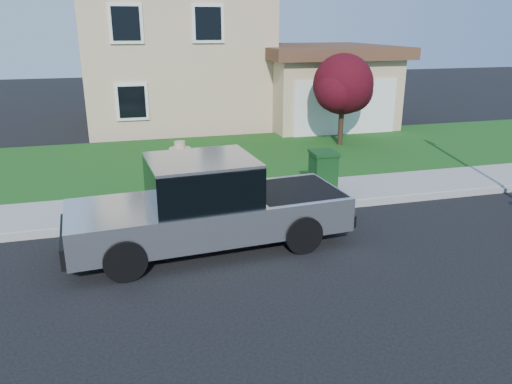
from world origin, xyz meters
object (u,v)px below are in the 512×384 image
ornamental_tree (344,87)px  trash_bin (323,171)px  pickup_truck (209,206)px  woman (182,187)px

ornamental_tree → trash_bin: (-2.94, -5.31, -1.60)m
trash_bin → ornamental_tree: bearing=63.6°
pickup_truck → woman: woman is taller
ornamental_tree → woman: bearing=-137.2°
pickup_truck → ornamental_tree: bearing=45.4°
pickup_truck → ornamental_tree: ornamental_tree is taller
woman → pickup_truck: bearing=100.6°
woman → trash_bin: size_ratio=1.82×
woman → trash_bin: (4.04, 1.16, -0.25)m
pickup_truck → trash_bin: pickup_truck is taller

